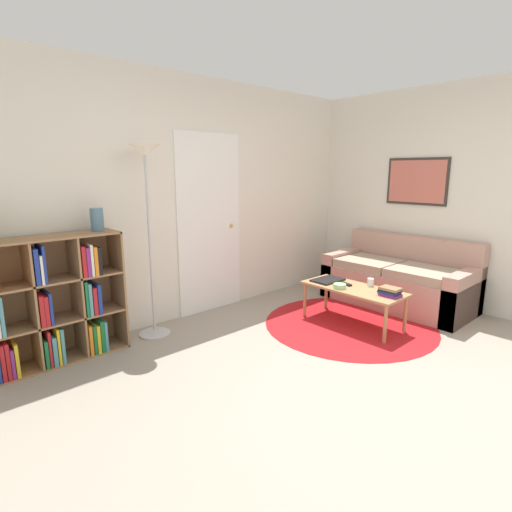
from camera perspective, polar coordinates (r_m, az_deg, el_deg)
name	(u,v)px	position (r m, az deg, el deg)	size (l,w,h in m)	color
ground_plane	(384,396)	(3.23, 17.88, -18.55)	(14.00, 14.00, 0.00)	gray
wall_back	(193,201)	(4.49, -8.96, 7.81)	(7.80, 0.11, 2.60)	silver
wall_right	(406,195)	(5.50, 20.59, 8.11)	(0.08, 5.40, 2.60)	silver
rug	(349,324)	(4.46, 13.19, -9.42)	(1.80, 1.80, 0.01)	#B2191E
bookshelf	(51,305)	(3.80, -27.21, -6.24)	(1.11, 0.34, 1.09)	#936B47
floor_lamp	(147,186)	(3.90, -15.37, 9.59)	(0.31, 0.31, 1.85)	#B7B7BC
couch	(400,281)	(5.22, 19.86, -3.38)	(0.82, 1.70, 0.82)	tan
coffee_table	(353,291)	(4.36, 13.71, -4.90)	(0.47, 1.08, 0.41)	#AD7F51
laptop	(328,280)	(4.54, 10.21, -3.39)	(0.35, 0.25, 0.02)	black
bowl	(340,286)	(4.28, 11.87, -4.22)	(0.13, 0.13, 0.05)	#9ED193
book_stack_on_table	(390,291)	(4.15, 18.59, -4.83)	(0.15, 0.21, 0.09)	#7F287A
cup	(370,282)	(4.43, 16.04, -3.63)	(0.07, 0.07, 0.08)	white
remote	(346,284)	(4.42, 12.74, -3.92)	(0.07, 0.15, 0.02)	black
vase_on_shelf	(97,220)	(3.79, -21.76, 4.82)	(0.11, 0.11, 0.20)	slate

